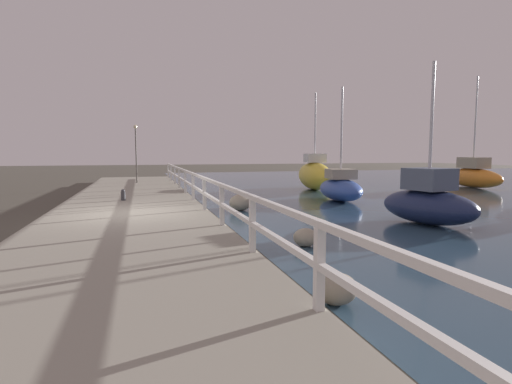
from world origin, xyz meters
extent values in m
plane|color=#4C473D|center=(0.00, 0.00, 0.00)|extent=(120.00, 120.00, 0.00)
cube|color=gray|center=(0.00, 0.00, 0.17)|extent=(4.58, 36.00, 0.33)
cube|color=white|center=(2.19, -8.10, 0.83)|extent=(0.10, 0.10, 1.00)
cube|color=white|center=(2.19, -5.40, 0.83)|extent=(0.10, 0.10, 1.00)
cube|color=white|center=(2.19, -2.70, 0.83)|extent=(0.10, 0.10, 1.00)
cube|color=white|center=(2.19, 0.00, 0.83)|extent=(0.10, 0.10, 1.00)
cube|color=white|center=(2.19, 2.70, 0.83)|extent=(0.10, 0.10, 1.00)
cube|color=white|center=(2.19, 5.40, 0.83)|extent=(0.10, 0.10, 1.00)
cube|color=white|center=(2.19, 8.10, 0.83)|extent=(0.10, 0.10, 1.00)
cube|color=white|center=(2.19, 10.80, 0.83)|extent=(0.10, 0.10, 1.00)
cube|color=white|center=(2.19, 13.50, 0.83)|extent=(0.10, 0.10, 1.00)
cube|color=white|center=(2.19, 16.20, 0.83)|extent=(0.10, 0.10, 1.00)
cube|color=white|center=(2.19, 0.00, 1.29)|extent=(0.09, 32.50, 0.08)
cube|color=white|center=(2.19, 0.00, 0.83)|extent=(0.09, 32.50, 0.08)
ellipsoid|color=gray|center=(3.80, -3.97, 0.20)|extent=(0.54, 0.49, 0.40)
ellipsoid|color=gray|center=(3.74, 1.74, 0.30)|extent=(0.79, 0.71, 0.59)
ellipsoid|color=slate|center=(2.87, -7.22, 0.22)|extent=(0.58, 0.52, 0.43)
cylinder|color=#333338|center=(-0.28, 3.20, 0.49)|extent=(0.16, 0.16, 0.31)
sphere|color=#333338|center=(-0.28, 3.20, 0.67)|extent=(0.15, 0.15, 0.15)
cylinder|color=#514C47|center=(0.13, 12.05, 1.89)|extent=(0.07, 0.07, 3.10)
sphere|color=beige|center=(0.13, 12.05, 3.54)|extent=(0.21, 0.21, 0.21)
ellipsoid|color=#2D4C9E|center=(8.61, 3.46, 0.48)|extent=(2.19, 3.83, 0.94)
cube|color=#9E937F|center=(8.61, 3.46, 1.16)|extent=(1.30, 1.44, 0.42)
cylinder|color=silver|center=(8.61, 3.46, 2.89)|extent=(0.09, 0.09, 3.87)
ellipsoid|color=gold|center=(9.74, 8.63, 0.77)|extent=(2.35, 5.22, 1.52)
cube|color=silver|center=(9.74, 8.63, 1.77)|extent=(1.24, 1.43, 0.49)
cylinder|color=silver|center=(9.74, 8.63, 3.45)|extent=(0.09, 0.09, 3.85)
ellipsoid|color=orange|center=(19.41, 7.28, 0.58)|extent=(2.31, 5.24, 1.15)
cube|color=#9E937F|center=(19.41, 7.28, 1.48)|extent=(1.30, 2.08, 0.65)
cylinder|color=silver|center=(19.41, 7.28, 3.84)|extent=(0.09, 0.09, 5.38)
ellipsoid|color=#192347|center=(8.32, -2.38, 0.50)|extent=(2.19, 3.28, 0.99)
cube|color=#4C566B|center=(8.32, -2.38, 1.31)|extent=(1.32, 1.33, 0.62)
cylinder|color=silver|center=(8.32, -2.38, 2.81)|extent=(0.09, 0.09, 3.62)
camera|label=1|loc=(0.35, -11.97, 2.05)|focal=28.00mm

